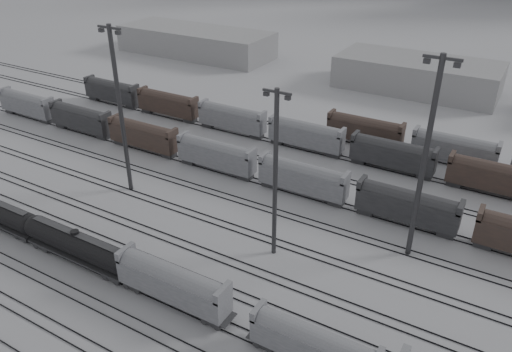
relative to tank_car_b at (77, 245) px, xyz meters
The scene contains 13 objects.
ground 10.36m from the tank_car_b, ahead, with size 900.00×900.00×0.00m, color silver.
tracks 19.45m from the tank_car_b, 58.92° to the left, with size 220.00×71.50×0.16m.
tank_car_b is the anchor object (origin of this frame).
hopper_car_a 15.96m from the tank_car_b, ahead, with size 14.93×2.97×5.34m.
hopper_car_b 34.01m from the tank_car_b, ahead, with size 13.58×2.70×4.86m.
light_mast_b 22.83m from the tank_car_b, 113.02° to the left, with size 4.35×0.70×27.17m.
light_mast_c 27.79m from the tank_car_b, 34.68° to the left, with size 3.75×0.60×23.47m.
light_mast_d 45.95m from the tank_car_b, 32.64° to the left, with size 4.41×0.71×27.55m.
bg_string_near 35.82m from the tank_car_b, 59.93° to the left, with size 151.00×3.00×5.60m.
bg_string_mid 54.68m from the tank_car_b, 59.26° to the left, with size 151.00×3.00×5.60m.
bg_string_far 71.35m from the tank_car_b, 50.43° to the left, with size 66.00×3.00×5.60m.
warehouse_left 106.50m from the tank_car_b, 118.03° to the left, with size 50.00×18.00×8.00m, color #99999B.
warehouse_mid 96.10m from the tank_car_b, 78.02° to the left, with size 40.00×18.00×8.00m, color #99999B.
Camera 1 is at (37.27, -33.09, 41.89)m, focal length 35.00 mm.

